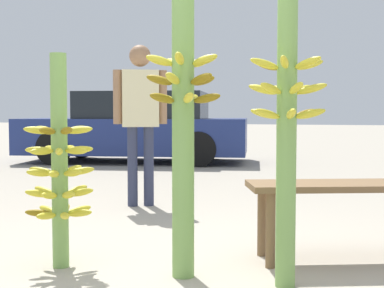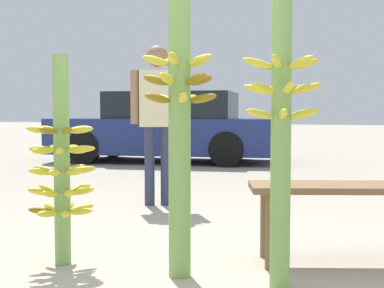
{
  "view_description": "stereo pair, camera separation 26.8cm",
  "coord_description": "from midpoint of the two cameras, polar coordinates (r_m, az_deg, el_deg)",
  "views": [
    {
      "loc": [
        1.1,
        -2.64,
        0.96
      ],
      "look_at": [
        0.04,
        0.52,
        0.76
      ],
      "focal_mm": 50.0,
      "sensor_mm": 36.0,
      "label": 1
    },
    {
      "loc": [
        1.35,
        -2.55,
        0.96
      ],
      "look_at": [
        0.04,
        0.52,
        0.76
      ],
      "focal_mm": 50.0,
      "sensor_mm": 36.0,
      "label": 2
    }
  ],
  "objects": [
    {
      "name": "banana_stalk_left",
      "position": [
        3.42,
        -11.56,
        -2.19
      ],
      "size": [
        0.43,
        0.43,
        1.32
      ],
      "color": "#7AA851",
      "rests_on": "ground_plane"
    },
    {
      "name": "market_bench",
      "position": [
        3.56,
        18.18,
        -5.49
      ],
      "size": [
        1.26,
        0.81,
        0.51
      ],
      "rotation": [
        0.0,
        0.0,
        0.38
      ],
      "color": "brown",
      "rests_on": "ground_plane"
    },
    {
      "name": "parked_car",
      "position": [
        10.43,
        -1.97,
        1.7
      ],
      "size": [
        4.57,
        2.62,
        1.35
      ],
      "rotation": [
        0.0,
        0.0,
        1.78
      ],
      "color": "navy",
      "rests_on": "ground_plane"
    },
    {
      "name": "banana_stalk_center",
      "position": [
        3.08,
        1.15,
        2.04
      ],
      "size": [
        0.44,
        0.44,
        1.67
      ],
      "color": "#7AA851",
      "rests_on": "ground_plane"
    },
    {
      "name": "vendor_person",
      "position": [
        5.49,
        -2.32,
        3.8
      ],
      "size": [
        0.52,
        0.34,
        1.64
      ],
      "rotation": [
        0.0,
        0.0,
        0.49
      ],
      "color": "#2D334C",
      "rests_on": "ground_plane"
    },
    {
      "name": "ground_plane",
      "position": [
        3.03,
        -2.04,
        -15.1
      ],
      "size": [
        80.0,
        80.0,
        0.0
      ],
      "primitive_type": "plane",
      "color": "#A89E8C"
    },
    {
      "name": "banana_stalk_right",
      "position": [
        2.92,
        12.09,
        2.38
      ],
      "size": [
        0.43,
        0.43,
        1.74
      ],
      "color": "#7AA851",
      "rests_on": "ground_plane"
    }
  ]
}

